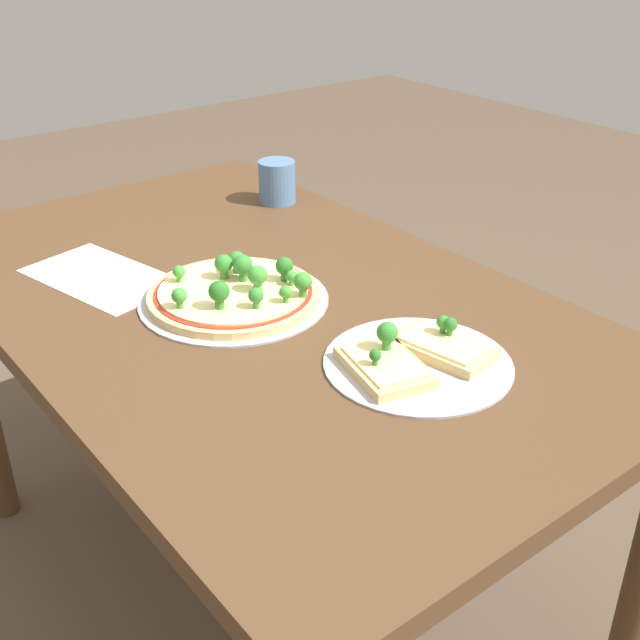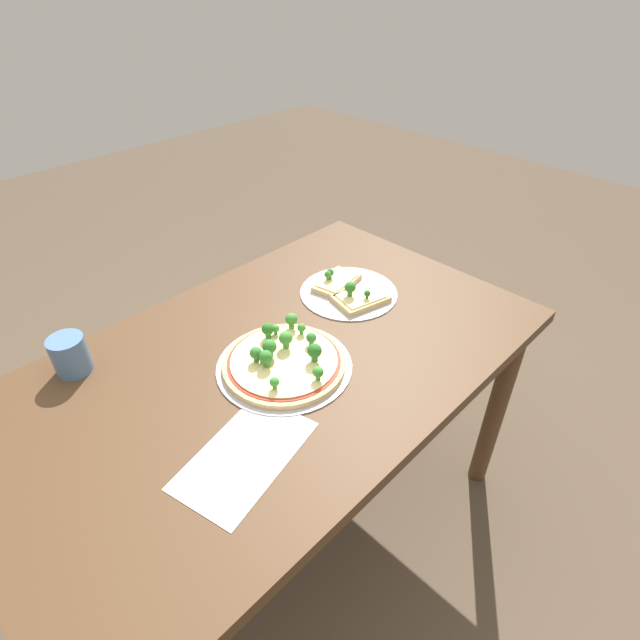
{
  "view_description": "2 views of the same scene",
  "coord_description": "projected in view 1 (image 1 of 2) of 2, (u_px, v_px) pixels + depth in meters",
  "views": [
    {
      "loc": [
        -1.07,
        0.69,
        1.38
      ],
      "look_at": [
        -0.18,
        -0.01,
        0.76
      ],
      "focal_mm": 45.0,
      "sensor_mm": 36.0,
      "label": 1
    },
    {
      "loc": [
        0.58,
        0.74,
        1.56
      ],
      "look_at": [
        -0.18,
        -0.01,
        0.76
      ],
      "focal_mm": 28.0,
      "sensor_mm": 36.0,
      "label": 2
    }
  ],
  "objects": [
    {
      "name": "pizza_tray_whole",
      "position": [
        236.0,
        293.0,
        1.38
      ],
      "size": [
        0.33,
        0.33,
        0.07
      ],
      "color": "#A3A3A8",
      "rests_on": "dining_table"
    },
    {
      "name": "pizza_tray_slice",
      "position": [
        415.0,
        358.0,
        1.2
      ],
      "size": [
        0.29,
        0.29,
        0.07
      ],
      "color": "#A3A3A8",
      "rests_on": "dining_table"
    },
    {
      "name": "ground_plane",
      "position": [
        267.0,
        595.0,
        1.77
      ],
      "size": [
        8.0,
        8.0,
        0.0
      ],
      "primitive_type": "plane",
      "color": "brown"
    },
    {
      "name": "drinking_cup",
      "position": [
        277.0,
        182.0,
        1.81
      ],
      "size": [
        0.08,
        0.08,
        0.1
      ],
      "primitive_type": "cylinder",
      "color": "#4C7099",
      "rests_on": "dining_table"
    },
    {
      "name": "dining_table",
      "position": [
        256.0,
        339.0,
        1.46
      ],
      "size": [
        1.38,
        0.83,
        0.74
      ],
      "color": "#4C331E",
      "rests_on": "ground_plane"
    },
    {
      "name": "paper_menu",
      "position": [
        101.0,
        277.0,
        1.48
      ],
      "size": [
        0.32,
        0.23,
        0.0
      ],
      "primitive_type": "cube",
      "rotation": [
        0.0,
        0.0,
        0.23
      ],
      "color": "white",
      "rests_on": "dining_table"
    }
  ]
}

